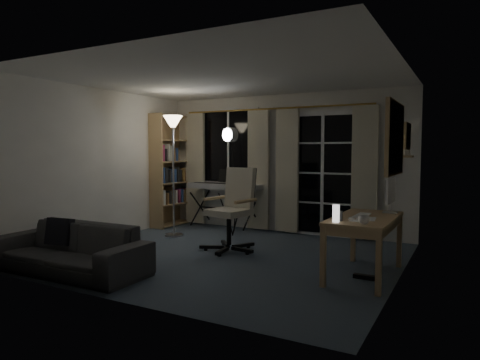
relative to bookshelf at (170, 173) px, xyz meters
name	(u,v)px	position (x,y,z in m)	size (l,w,h in m)	color
floor	(224,256)	(2.13, -1.58, -1.01)	(4.50, 4.00, 0.02)	#3B4856
window	(229,147)	(1.08, 0.39, 0.50)	(1.20, 0.08, 1.40)	white
french_door	(323,175)	(2.88, 0.39, 0.03)	(1.32, 0.09, 2.11)	white
curtains	(272,170)	(1.99, 0.30, 0.10)	(3.60, 0.07, 2.13)	gold
bookshelf	(170,173)	(0.00, 0.00, 0.00)	(0.36, 0.98, 2.10)	tan
torchiere_lamp	(173,139)	(0.72, -0.84, 0.61)	(0.40, 0.40, 2.00)	#B2B2B7
keyboard_piano	(225,187)	(1.15, 0.12, -0.23)	(1.40, 0.69, 1.01)	black
studio_light	(231,147)	(1.46, -0.22, 0.49)	(0.41, 0.42, 1.85)	black
office_chair	(235,201)	(2.07, -1.17, -0.30)	(0.81, 0.81, 1.18)	black
desk	(365,224)	(4.01, -1.64, -0.40)	(0.66, 1.29, 0.68)	tan
monitor	(390,191)	(4.20, -1.19, -0.05)	(0.17, 0.49, 0.43)	silver
desk_clutter	(355,232)	(3.95, -1.86, -0.46)	(0.41, 0.77, 0.86)	white
mug	(364,219)	(4.11, -2.14, -0.26)	(0.11, 0.09, 0.11)	silver
wall_mirror	(395,139)	(4.35, -1.93, 0.55)	(0.04, 0.94, 0.74)	tan
framed_print	(407,136)	(4.36, -1.03, 0.60)	(0.03, 0.42, 0.32)	tan
wall_shelf	(406,152)	(4.29, -0.53, 0.41)	(0.16, 0.30, 0.18)	tan
sofa	(70,241)	(0.95, -3.13, -0.62)	(1.94, 0.61, 0.75)	#333235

